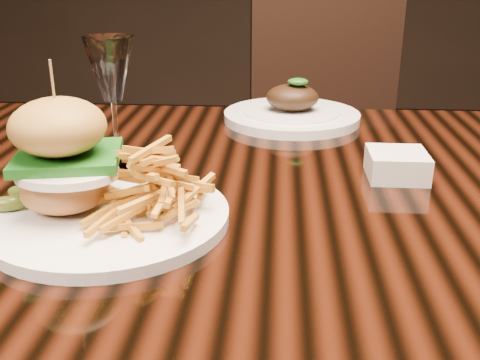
# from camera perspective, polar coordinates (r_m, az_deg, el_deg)

# --- Properties ---
(dining_table) EXTENTS (1.60, 0.90, 0.75)m
(dining_table) POSITION_cam_1_polar(r_m,az_deg,el_deg) (0.84, 3.15, -5.21)
(dining_table) COLOR black
(dining_table) RESTS_ON ground
(burger_plate) EXTENTS (0.29, 0.29, 0.20)m
(burger_plate) POSITION_cam_1_polar(r_m,az_deg,el_deg) (0.69, -13.57, -0.12)
(burger_plate) COLOR white
(burger_plate) RESTS_ON dining_table
(ramekin) EXTENTS (0.11, 0.11, 0.04)m
(ramekin) POSITION_cam_1_polar(r_m,az_deg,el_deg) (0.86, 15.65, 1.51)
(ramekin) COLOR white
(ramekin) RESTS_ON dining_table
(wine_glass) EXTENTS (0.07, 0.07, 0.20)m
(wine_glass) POSITION_cam_1_polar(r_m,az_deg,el_deg) (0.85, -12.96, 10.51)
(wine_glass) COLOR white
(wine_glass) RESTS_ON dining_table
(far_dish) EXTENTS (0.27, 0.27, 0.09)m
(far_dish) POSITION_cam_1_polar(r_m,az_deg,el_deg) (1.13, 5.28, 6.83)
(far_dish) COLOR white
(far_dish) RESTS_ON dining_table
(chair_far) EXTENTS (0.52, 0.53, 0.95)m
(chair_far) POSITION_cam_1_polar(r_m,az_deg,el_deg) (1.73, 9.07, 3.90)
(chair_far) COLOR black
(chair_far) RESTS_ON ground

